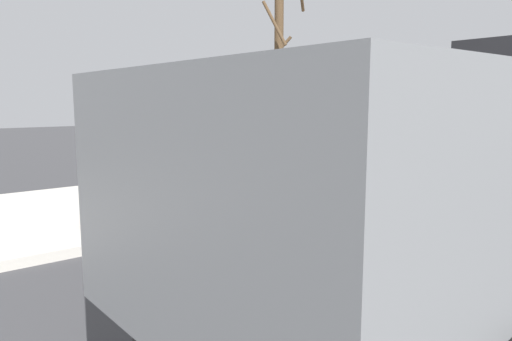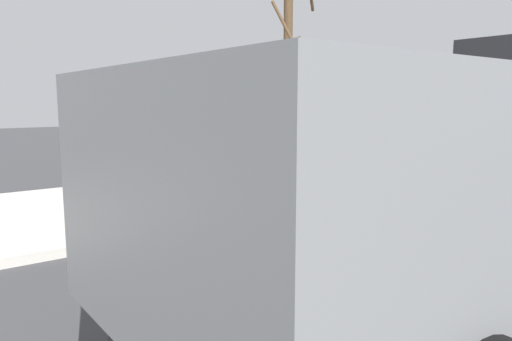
{
  "view_description": "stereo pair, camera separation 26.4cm",
  "coord_description": "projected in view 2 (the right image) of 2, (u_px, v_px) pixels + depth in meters",
  "views": [
    {
      "loc": [
        -2.75,
        -2.73,
        2.22
      ],
      "look_at": [
        1.49,
        2.55,
        1.23
      ],
      "focal_mm": 33.59,
      "sensor_mm": 36.0,
      "label": 1
    },
    {
      "loc": [
        -2.54,
        -2.9,
        2.22
      ],
      "look_at": [
        1.49,
        2.55,
        1.23
      ],
      "focal_mm": 33.59,
      "sensor_mm": 36.0,
      "label": 2
    }
  ],
  "objects": [
    {
      "name": "stop_sign",
      "position": [
        240.0,
        129.0,
        9.21
      ],
      "size": [
        0.76,
        0.08,
        2.2
      ],
      "color": "gray",
      "rests_on": "sidewalk_curb"
    },
    {
      "name": "dump_truck_gray",
      "position": [
        491.0,
        163.0,
        4.67
      ],
      "size": [
        7.04,
        2.88,
        3.0
      ],
      "color": "slate",
      "rests_on": "ground"
    },
    {
      "name": "bare_tree",
      "position": [
        288.0,
        80.0,
        12.63
      ],
      "size": [
        1.27,
        1.35,
        5.52
      ],
      "color": "#4C3823",
      "rests_on": "sidewalk_curb"
    },
    {
      "name": "sidewalk_curb",
      "position": [
        74.0,
        212.0,
        9.28
      ],
      "size": [
        36.0,
        5.0,
        0.15
      ],
      "primitive_type": "cube",
      "color": "#BCB7AD",
      "rests_on": "ground"
    },
    {
      "name": "fire_hydrant",
      "position": [
        112.0,
        193.0,
        8.25
      ],
      "size": [
        0.23,
        0.52,
        0.9
      ],
      "color": "red",
      "rests_on": "sidewalk_curb"
    },
    {
      "name": "loose_tire",
      "position": [
        127.0,
        192.0,
        8.13
      ],
      "size": [
        1.07,
        0.41,
        1.07
      ],
      "primitive_type": "torus",
      "rotation": [
        1.47,
        0.0,
        0.06
      ],
      "color": "black",
      "rests_on": "sidewalk_curb"
    }
  ]
}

